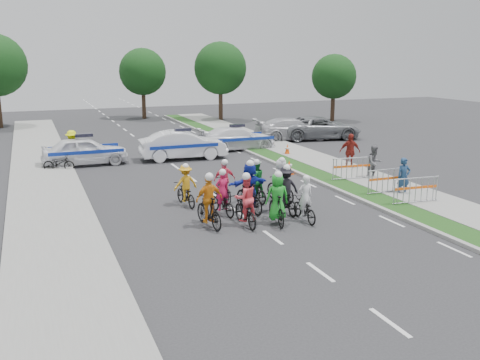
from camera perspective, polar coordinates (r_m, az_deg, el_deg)
name	(u,v)px	position (r m, az deg, el deg)	size (l,w,h in m)	color
ground	(273,238)	(17.22, 3.52, -6.15)	(90.00, 90.00, 0.00)	#28282B
curb_right	(330,187)	(23.77, 9.53, -0.70)	(0.20, 60.00, 0.12)	gray
grass_strip	(343,185)	(24.13, 10.95, -0.56)	(1.20, 60.00, 0.11)	#1A3F14
sidewalk_right	(377,182)	(25.13, 14.42, -0.17)	(2.40, 60.00, 0.13)	gray
sidewalk_left	(51,215)	(20.47, -19.56, -3.56)	(3.00, 60.00, 0.13)	gray
rider_0	(304,206)	(18.83, 6.89, -2.73)	(0.62, 1.67, 1.69)	black
rider_1	(277,203)	(18.36, 3.95, -2.51)	(0.87, 1.86, 1.89)	black
rider_2	(245,206)	(18.18, 0.56, -2.78)	(0.79, 1.84, 1.87)	black
rider_3	(209,206)	(18.02, -3.33, -2.82)	(1.01, 1.87, 1.91)	black
rider_4	(285,194)	(19.68, 4.85, -1.51)	(1.02, 1.81, 1.84)	black
rider_5	(249,191)	(19.66, 1.01, -1.13)	(1.64, 1.95, 1.99)	black
rider_6	(222,199)	(19.47, -1.93, -2.07)	(0.86, 1.76, 1.72)	black
rider_7	(281,184)	(21.20, 4.35, -0.45)	(0.84, 1.79, 1.81)	black
rider_8	(256,185)	(21.19, 1.68, -0.59)	(0.76, 1.73, 1.73)	black
rider_9	(224,185)	(21.11, -1.69, -0.57)	(0.88, 1.67, 1.74)	black
rider_10	(186,189)	(20.68, -5.83, -0.96)	(0.99, 1.71, 1.69)	black
police_car_0	(85,151)	(29.39, -16.21, 3.01)	(1.78, 4.43, 1.51)	white
police_car_1	(183,145)	(30.01, -6.09, 3.73)	(1.67, 4.80, 1.58)	white
police_car_2	(237,138)	(32.89, -0.31, 4.48)	(1.96, 4.82, 1.40)	white
civilian_sedan	(292,129)	(36.69, 5.59, 5.42)	(2.12, 5.22, 1.51)	#B4B4B9
civilian_suv	(320,128)	(37.45, 8.51, 5.54)	(2.59, 5.63, 1.56)	slate
spectator_0	(404,177)	(23.02, 17.06, 0.32)	(0.58, 0.38, 1.59)	navy
spectator_1	(374,163)	(25.57, 14.14, 1.80)	(0.79, 0.62, 1.63)	#56565B
spectator_2	(350,152)	(27.64, 11.64, 2.99)	(1.08, 0.45, 1.84)	maroon
marshal_hiviz	(72,147)	(29.81, -17.44, 3.35)	(1.17, 0.67, 1.81)	#ECF70D
barrier_0	(416,192)	(21.68, 18.22, -1.18)	(2.00, 0.50, 1.12)	#A5A8AD
barrier_1	(388,182)	(22.98, 15.51, -0.20)	(2.00, 0.50, 1.12)	#A5A8AD
barrier_2	(352,169)	(25.09, 11.86, 1.11)	(2.00, 0.50, 1.12)	#A5A8AD
cone_0	(289,167)	(26.20, 5.26, 1.36)	(0.40, 0.40, 0.70)	#F24C0C
cone_1	(287,150)	(30.97, 5.07, 3.21)	(0.40, 0.40, 0.70)	#F24C0C
parked_bike	(59,163)	(28.29, -18.77, 1.73)	(0.54, 1.55, 0.81)	black
tree_1	(220,68)	(47.46, -2.11, 11.82)	(4.55, 4.55, 6.82)	#382619
tree_2	(334,77)	(47.77, 9.98, 10.80)	(3.85, 3.85, 5.77)	#382619
tree_4	(143,72)	(49.71, -10.36, 11.28)	(4.20, 4.20, 6.30)	#382619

